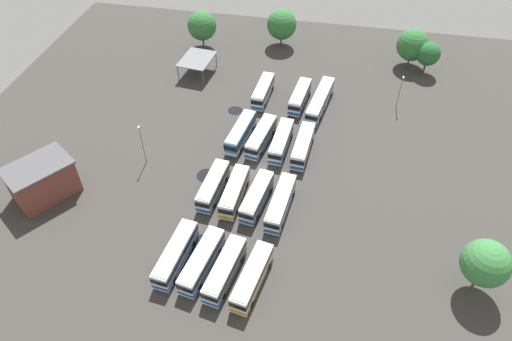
{
  "coord_description": "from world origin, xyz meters",
  "views": [
    {
      "loc": [
        -60.65,
        -11.37,
        60.06
      ],
      "look_at": [
        -1.24,
        0.38,
        1.57
      ],
      "focal_mm": 32.68,
      "sensor_mm": 36.0,
      "label": 1
    }
  ],
  "objects_px": {
    "bus_row2_slot1": "(281,141)",
    "bus_row1_slot0": "(281,203)",
    "bus_row3_slot0": "(320,101)",
    "tree_south_edge": "(282,25)",
    "bus_row0_slot1": "(225,270)",
    "bus_row2_slot0": "(303,146)",
    "bus_row3_slot3": "(263,91)",
    "tree_east_edge": "(413,45)",
    "bus_row2_slot3": "(241,133)",
    "maintenance_shelter": "(197,59)",
    "depot_building": "(42,180)",
    "bus_row0_slot2": "(202,261)",
    "lamp_post_near_entrance": "(400,91)",
    "tree_north_edge": "(202,26)",
    "bus_row2_slot2": "(261,137)",
    "tree_northeast": "(486,263)",
    "tree_west_edge": "(428,54)",
    "bus_row3_slot1": "(300,97)",
    "lamp_post_mid_lot": "(142,143)",
    "bus_row1_slot1": "(257,197)",
    "bus_row0_slot3": "(176,254)",
    "bus_row1_slot2": "(235,192)",
    "bus_row1_slot3": "(213,186)",
    "bus_row0_slot0": "(252,277)"
  },
  "relations": [
    {
      "from": "bus_row0_slot2",
      "to": "tree_north_edge",
      "type": "xyz_separation_m",
      "value": [
        64.85,
        18.22,
        3.93
      ]
    },
    {
      "from": "bus_row2_slot2",
      "to": "tree_northeast",
      "type": "xyz_separation_m",
      "value": [
        -25.95,
        -36.42,
        4.42
      ]
    },
    {
      "from": "bus_row0_slot1",
      "to": "maintenance_shelter",
      "type": "xyz_separation_m",
      "value": [
        53.36,
        19.83,
        1.92
      ]
    },
    {
      "from": "bus_row3_slot1",
      "to": "tree_south_edge",
      "type": "xyz_separation_m",
      "value": [
        24.53,
        7.96,
        3.76
      ]
    },
    {
      "from": "bus_row2_slot3",
      "to": "bus_row3_slot1",
      "type": "height_order",
      "value": "same"
    },
    {
      "from": "bus_row0_slot2",
      "to": "depot_building",
      "type": "relative_size",
      "value": 0.89
    },
    {
      "from": "bus_row1_slot0",
      "to": "depot_building",
      "type": "relative_size",
      "value": 0.91
    },
    {
      "from": "bus_row1_slot3",
      "to": "bus_row2_slot1",
      "type": "relative_size",
      "value": 0.97
    },
    {
      "from": "bus_row3_slot0",
      "to": "tree_north_edge",
      "type": "bearing_deg",
      "value": 57.14
    },
    {
      "from": "bus_row0_slot1",
      "to": "bus_row1_slot0",
      "type": "bearing_deg",
      "value": -22.19
    },
    {
      "from": "lamp_post_near_entrance",
      "to": "bus_row0_slot2",
      "type": "bearing_deg",
      "value": 148.23
    },
    {
      "from": "depot_building",
      "to": "tree_north_edge",
      "type": "xyz_separation_m",
      "value": [
        55.14,
        -12.83,
        2.39
      ]
    },
    {
      "from": "bus_row2_slot3",
      "to": "maintenance_shelter",
      "type": "distance_m",
      "value": 26.71
    },
    {
      "from": "bus_row2_slot1",
      "to": "bus_row1_slot0",
      "type": "bearing_deg",
      "value": -171.42
    },
    {
      "from": "bus_row0_slot1",
      "to": "bus_row1_slot3",
      "type": "xyz_separation_m",
      "value": [
        16.37,
        6.16,
        -0.0
      ]
    },
    {
      "from": "bus_row0_slot2",
      "to": "tree_east_edge",
      "type": "bearing_deg",
      "value": -26.43
    },
    {
      "from": "bus_row1_slot3",
      "to": "bus_row3_slot0",
      "type": "bearing_deg",
      "value": -28.7
    },
    {
      "from": "bus_row3_slot3",
      "to": "tree_east_edge",
      "type": "relative_size",
      "value": 1.17
    },
    {
      "from": "bus_row1_slot2",
      "to": "bus_row2_slot3",
      "type": "distance_m",
      "value": 15.96
    },
    {
      "from": "bus_row1_slot2",
      "to": "bus_row3_slot3",
      "type": "bearing_deg",
      "value": 1.38
    },
    {
      "from": "bus_row0_slot0",
      "to": "bus_row2_slot2",
      "type": "height_order",
      "value": "same"
    },
    {
      "from": "bus_row2_slot1",
      "to": "tree_south_edge",
      "type": "distance_m",
      "value": 40.61
    },
    {
      "from": "bus_row1_slot3",
      "to": "bus_row2_slot3",
      "type": "distance_m",
      "value": 15.21
    },
    {
      "from": "lamp_post_mid_lot",
      "to": "tree_north_edge",
      "type": "xyz_separation_m",
      "value": [
        44.06,
        1.25,
        1.1
      ]
    },
    {
      "from": "bus_row1_slot0",
      "to": "bus_row3_slot3",
      "type": "distance_m",
      "value": 32.97
    },
    {
      "from": "bus_row0_slot1",
      "to": "depot_building",
      "type": "height_order",
      "value": "depot_building"
    },
    {
      "from": "bus_row0_slot3",
      "to": "bus_row3_slot3",
      "type": "bearing_deg",
      "value": -6.41
    },
    {
      "from": "bus_row3_slot0",
      "to": "tree_north_edge",
      "type": "height_order",
      "value": "tree_north_edge"
    },
    {
      "from": "bus_row1_slot3",
      "to": "tree_north_edge",
      "type": "height_order",
      "value": "tree_north_edge"
    },
    {
      "from": "tree_northeast",
      "to": "bus_row0_slot1",
      "type": "bearing_deg",
      "value": 98.17
    },
    {
      "from": "bus_row2_slot1",
      "to": "lamp_post_near_entrance",
      "type": "distance_m",
      "value": 28.88
    },
    {
      "from": "bus_row3_slot0",
      "to": "maintenance_shelter",
      "type": "distance_m",
      "value": 30.64
    },
    {
      "from": "bus_row2_slot2",
      "to": "bus_row3_slot0",
      "type": "relative_size",
      "value": 0.76
    },
    {
      "from": "bus_row1_slot1",
      "to": "bus_row0_slot3",
      "type": "bearing_deg",
      "value": 145.11
    },
    {
      "from": "bus_row0_slot2",
      "to": "bus_row2_slot1",
      "type": "height_order",
      "value": "same"
    },
    {
      "from": "bus_row1_slot2",
      "to": "depot_building",
      "type": "height_order",
      "value": "depot_building"
    },
    {
      "from": "bus_row2_slot0",
      "to": "tree_west_edge",
      "type": "xyz_separation_m",
      "value": [
        33.93,
        -24.62,
        3.18
      ]
    },
    {
      "from": "bus_row3_slot0",
      "to": "tree_north_edge",
      "type": "distance_m",
      "value": 37.86
    },
    {
      "from": "bus_row3_slot0",
      "to": "tree_west_edge",
      "type": "bearing_deg",
      "value": -50.73
    },
    {
      "from": "bus_row0_slot3",
      "to": "bus_row1_slot0",
      "type": "bearing_deg",
      "value": -46.17
    },
    {
      "from": "bus_row0_slot2",
      "to": "bus_row2_slot1",
      "type": "bearing_deg",
      "value": -13.94
    },
    {
      "from": "bus_row3_slot3",
      "to": "bus_row2_slot2",
      "type": "bearing_deg",
      "value": -170.85
    },
    {
      "from": "bus_row0_slot1",
      "to": "bus_row2_slot2",
      "type": "distance_m",
      "value": 31.12
    },
    {
      "from": "bus_row3_slot0",
      "to": "tree_south_edge",
      "type": "distance_m",
      "value": 28.31
    },
    {
      "from": "bus_row2_slot0",
      "to": "lamp_post_mid_lot",
      "type": "height_order",
      "value": "lamp_post_mid_lot"
    },
    {
      "from": "bus_row3_slot3",
      "to": "maintenance_shelter",
      "type": "distance_m",
      "value": 18.37
    },
    {
      "from": "bus_row0_slot0",
      "to": "bus_row0_slot3",
      "type": "xyz_separation_m",
      "value": [
        1.7,
        12.22,
        0.0
      ]
    },
    {
      "from": "bus_row1_slot3",
      "to": "bus_row3_slot0",
      "type": "relative_size",
      "value": 0.73
    },
    {
      "from": "bus_row0_slot1",
      "to": "bus_row2_slot0",
      "type": "relative_size",
      "value": 1.0
    },
    {
      "from": "bus_row2_slot3",
      "to": "lamp_post_mid_lot",
      "type": "relative_size",
      "value": 1.35
    }
  ]
}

